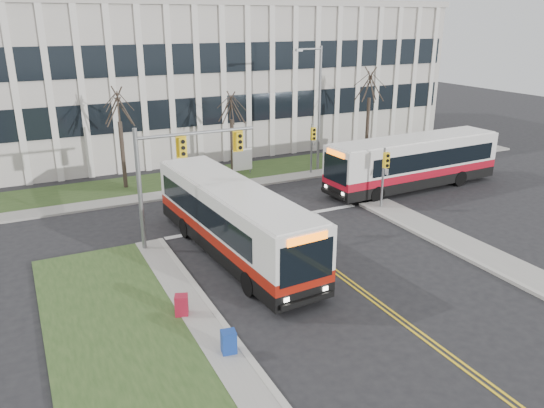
{
  "coord_description": "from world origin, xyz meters",
  "views": [
    {
      "loc": [
        -12.37,
        -17.51,
        10.99
      ],
      "look_at": [
        -0.97,
        5.56,
        2.0
      ],
      "focal_mm": 35.0,
      "sensor_mm": 36.0,
      "label": 1
    }
  ],
  "objects_px": {
    "directory_sign": "(242,160)",
    "bus_main": "(233,222)",
    "streetlight": "(317,103)",
    "newspaper_box_blue": "(229,343)",
    "newspaper_box_red": "(182,306)",
    "bus_cross": "(413,163)"
  },
  "relations": [
    {
      "from": "streetlight",
      "to": "newspaper_box_blue",
      "type": "relative_size",
      "value": 9.68
    },
    {
      "from": "bus_main",
      "to": "newspaper_box_red",
      "type": "distance_m",
      "value": 6.25
    },
    {
      "from": "bus_cross",
      "to": "newspaper_box_blue",
      "type": "xyz_separation_m",
      "value": [
        -18.49,
        -12.39,
        -1.25
      ]
    },
    {
      "from": "bus_main",
      "to": "newspaper_box_blue",
      "type": "xyz_separation_m",
      "value": [
        -3.36,
        -7.7,
        -1.24
      ]
    },
    {
      "from": "directory_sign",
      "to": "bus_cross",
      "type": "xyz_separation_m",
      "value": [
        9.19,
        -8.0,
        0.55
      ]
    },
    {
      "from": "streetlight",
      "to": "newspaper_box_blue",
      "type": "xyz_separation_m",
      "value": [
        -14.83,
        -19.09,
        -4.72
      ]
    },
    {
      "from": "bus_main",
      "to": "bus_cross",
      "type": "xyz_separation_m",
      "value": [
        15.13,
        4.69,
        0.01
      ]
    },
    {
      "from": "bus_main",
      "to": "newspaper_box_blue",
      "type": "relative_size",
      "value": 13.53
    },
    {
      "from": "streetlight",
      "to": "newspaper_box_red",
      "type": "bearing_deg",
      "value": -134.22
    },
    {
      "from": "streetlight",
      "to": "bus_cross",
      "type": "relative_size",
      "value": 0.71
    },
    {
      "from": "streetlight",
      "to": "bus_cross",
      "type": "bearing_deg",
      "value": -61.38
    },
    {
      "from": "bus_main",
      "to": "newspaper_box_blue",
      "type": "height_order",
      "value": "bus_main"
    },
    {
      "from": "directory_sign",
      "to": "bus_main",
      "type": "distance_m",
      "value": 14.02
    },
    {
      "from": "bus_main",
      "to": "newspaper_box_red",
      "type": "bearing_deg",
      "value": -135.38
    },
    {
      "from": "bus_main",
      "to": "newspaper_box_red",
      "type": "xyz_separation_m",
      "value": [
        -4.07,
        -4.58,
        -1.24
      ]
    },
    {
      "from": "directory_sign",
      "to": "newspaper_box_red",
      "type": "xyz_separation_m",
      "value": [
        -10.01,
        -17.27,
        -0.7
      ]
    },
    {
      "from": "directory_sign",
      "to": "newspaper_box_red",
      "type": "height_order",
      "value": "directory_sign"
    },
    {
      "from": "directory_sign",
      "to": "bus_main",
      "type": "height_order",
      "value": "bus_main"
    },
    {
      "from": "newspaper_box_red",
      "to": "directory_sign",
      "type": "bearing_deg",
      "value": 80.44
    },
    {
      "from": "directory_sign",
      "to": "newspaper_box_blue",
      "type": "relative_size",
      "value": 2.11
    },
    {
      "from": "directory_sign",
      "to": "bus_main",
      "type": "xyz_separation_m",
      "value": [
        -5.94,
        -12.69,
        0.54
      ]
    },
    {
      "from": "streetlight",
      "to": "directory_sign",
      "type": "bearing_deg",
      "value": 166.77
    }
  ]
}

